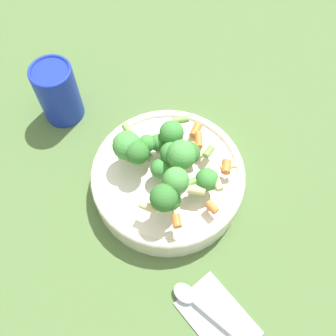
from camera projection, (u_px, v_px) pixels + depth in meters
The scene contains 6 objects.
ground_plane at pixel (168, 186), 0.67m from camera, with size 3.00×3.00×0.00m, color #4C6B38.
bowl at pixel (168, 178), 0.65m from camera, with size 0.25×0.25×0.05m.
pasta_salad at pixel (167, 161), 0.59m from camera, with size 0.21×0.17×0.08m.
cup at pixel (58, 92), 0.70m from camera, with size 0.07×0.07×0.12m.
napkin at pixel (218, 318), 0.57m from camera, with size 0.12×0.09×0.01m.
spoon at pixel (200, 306), 0.57m from camera, with size 0.15×0.06×0.01m.
Camera 1 is at (-0.24, 0.16, 0.61)m, focal length 42.00 mm.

